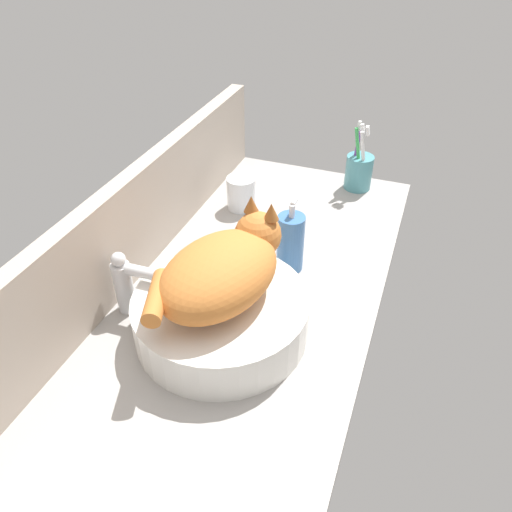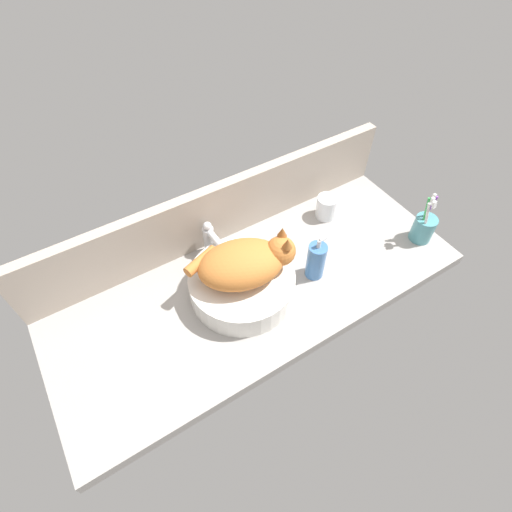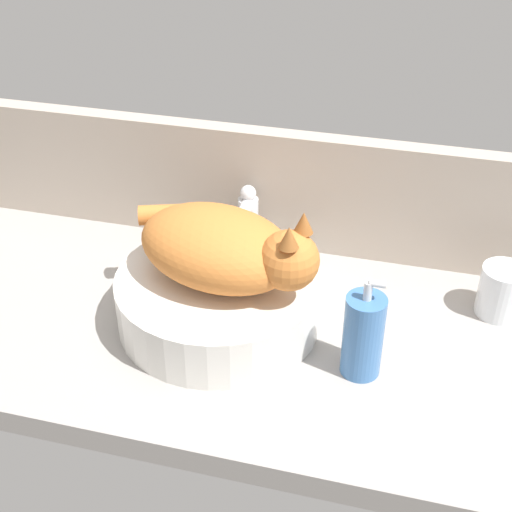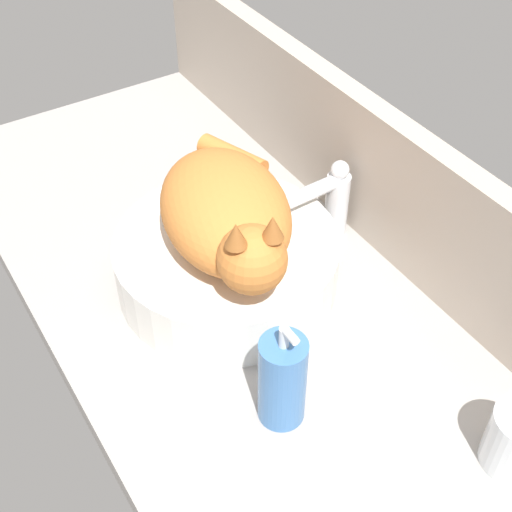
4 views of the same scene
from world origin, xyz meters
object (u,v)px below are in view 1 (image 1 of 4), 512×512
Objects in this scene: toothbrush_cup at (359,171)px; water_glass at (241,194)px; sink_basin at (220,315)px; faucet at (128,281)px; cat at (222,269)px; soap_dispenser at (290,242)px.

water_glass is (-20.64, 25.86, -1.34)cm from toothbrush_cup.
sink_basin is at bearing -163.19° from water_glass.
toothbrush_cup reaches higher than faucet.
cat is (1.34, -0.28, 9.91)cm from sink_basin.
faucet is (-0.61, 18.54, 3.16)cm from sink_basin.
faucet is 71.32cm from toothbrush_cup.
toothbrush_cup is (63.95, -31.50, -2.18)cm from faucet.
faucet reaches higher than sink_basin.
faucet is 1.62× the size of water_glass.
toothbrush_cup reaches higher than water_glass.
toothbrush_cup is at bearing -51.41° from water_glass.
toothbrush_cup is at bearing -11.56° from cat.
soap_dispenser is 1.94× the size of water_glass.
toothbrush_cup is (40.28, -6.80, -1.48)cm from soap_dispenser.
sink_basin is at bearing 168.18° from cat.
cat is at bearing -84.09° from faucet.
sink_basin is 10.00cm from cat.
faucet is at bearing 91.88° from sink_basin.
water_glass reaches higher than sink_basin.
sink_basin is at bearing 165.04° from soap_dispenser.
cat reaches higher than soap_dispenser.
cat is 2.27× the size of faucet.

